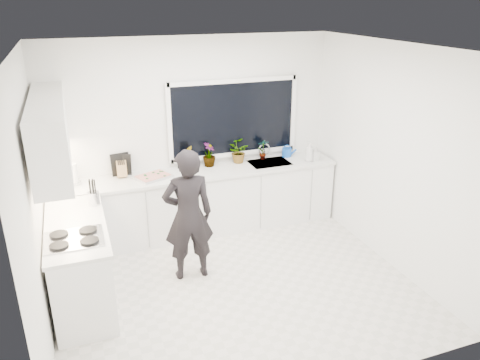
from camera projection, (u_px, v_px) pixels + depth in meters
name	position (u px, v px, depth m)	size (l,w,h in m)	color
floor	(235.00, 285.00, 5.51)	(4.00, 3.50, 0.02)	beige
wall_back	(193.00, 135.00, 6.55)	(4.00, 0.02, 2.70)	white
wall_left	(32.00, 205.00, 4.36)	(0.02, 3.50, 2.70)	white
wall_right	(391.00, 157.00, 5.66)	(0.02, 3.50, 2.70)	white
ceiling	(234.00, 47.00, 4.51)	(4.00, 3.50, 0.02)	white
window	(234.00, 118.00, 6.64)	(1.80, 0.02, 1.00)	black
base_cabinets_back	(201.00, 203.00, 6.61)	(3.92, 0.58, 0.88)	white
base_cabinets_left	(81.00, 264.00, 5.11)	(0.58, 1.60, 0.88)	white
countertop_back	(200.00, 173.00, 6.43)	(3.94, 0.62, 0.04)	silver
countertop_left	(75.00, 226.00, 4.94)	(0.62, 1.60, 0.04)	silver
upper_cabinets	(50.00, 132.00, 4.86)	(0.34, 2.10, 0.70)	white
sink	(269.00, 166.00, 6.79)	(0.58, 0.42, 0.14)	silver
faucet	(264.00, 151.00, 6.91)	(0.03, 0.03, 0.22)	silver
stovetop	(74.00, 238.00, 4.62)	(0.56, 0.48, 0.03)	black
person	(188.00, 215.00, 5.41)	(0.59, 0.38, 1.61)	black
pizza_tray	(153.00, 177.00, 6.19)	(0.43, 0.32, 0.03)	silver
pizza	(153.00, 176.00, 6.19)	(0.40, 0.28, 0.01)	#AE1A17
watering_can	(287.00, 152.00, 7.00)	(0.14, 0.14, 0.13)	blue
paper_towel_roll	(73.00, 175.00, 5.95)	(0.11, 0.11, 0.26)	white
knife_block	(122.00, 169.00, 6.19)	(0.13, 0.10, 0.22)	olive
utensil_crock	(94.00, 198.00, 5.37)	(0.13, 0.13, 0.16)	silver
picture_frame_large	(123.00, 165.00, 6.27)	(0.22, 0.02, 0.28)	black
picture_frame_small	(120.00, 164.00, 6.26)	(0.25, 0.02, 0.30)	black
herb_plants	(225.00, 153.00, 6.65)	(1.34, 0.39, 0.34)	#26662D
soap_bottles	(311.00, 152.00, 6.78)	(0.22, 0.15, 0.30)	#D8BF66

